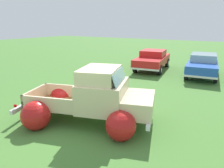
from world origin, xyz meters
TOP-DOWN VIEW (x-y plane):
  - ground_plane at (0.00, 0.00)m, footprint 80.00×80.00m
  - vintage_pickup_truck at (0.37, 0.12)m, footprint 4.99×3.78m
  - show_car_0 at (-1.16, 9.34)m, footprint 2.56×4.78m
  - show_car_1 at (2.34, 9.19)m, footprint 2.32×4.88m

SIDE VIEW (x-z plane):
  - ground_plane at x=0.00m, z-range 0.00..0.00m
  - vintage_pickup_truck at x=0.37m, z-range -0.22..1.74m
  - show_car_1 at x=2.34m, z-range 0.07..1.50m
  - show_car_0 at x=-1.16m, z-range 0.07..1.50m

